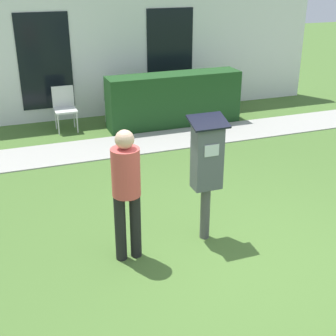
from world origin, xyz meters
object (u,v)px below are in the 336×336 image
Objects in this scene: person_standing at (126,186)px; parking_meter at (207,163)px; outdoor_chair_left at (64,105)px; outdoor_chair_middle at (114,99)px.

parking_meter is at bearing 0.48° from person_standing.
outdoor_chair_left is 1.09m from outdoor_chair_middle.
parking_meter is at bearing -65.78° from outdoor_chair_left.
person_standing is at bearing -174.93° from parking_meter.
outdoor_chair_left is (0.06, 4.95, -0.40)m from person_standing.
outdoor_chair_middle is at bearing 18.94° from outdoor_chair_left.
person_standing is 1.76× the size of outdoor_chair_left.
outdoor_chair_middle is at bearing 72.72° from person_standing.
parking_meter reaches higher than outdoor_chair_middle.
outdoor_chair_left is at bearing -166.59° from outdoor_chair_middle.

